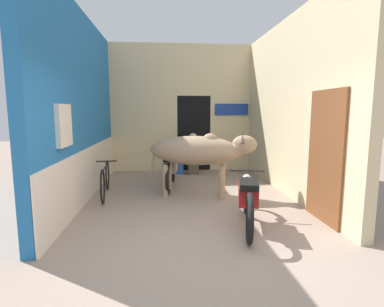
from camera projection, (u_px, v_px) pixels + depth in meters
The scene contains 10 objects.
ground_plane at pixel (206, 253), 3.75m from camera, with size 30.00×30.00×0.00m, color gray.
wall_left_shopfront at pixel (82, 110), 5.93m from camera, with size 0.25×5.35×3.69m.
wall_back_with_doorway at pixel (185, 118), 9.07m from camera, with size 4.10×0.93×3.69m.
wall_right_with_door at pixel (290, 108), 6.28m from camera, with size 0.22×5.35×3.69m.
cow at pixel (199, 151), 6.16m from camera, with size 2.25×1.08×1.35m.
motorcycle_near at pixel (248, 198), 4.57m from camera, with size 0.65×1.86×0.80m.
motorcycle_far at pixel (171, 168), 6.97m from camera, with size 0.58×1.83×0.79m.
bicycle at pixel (105, 180), 6.25m from camera, with size 0.44×1.73×0.68m.
shopkeeper_seated at pixel (193, 152), 8.48m from camera, with size 0.41×0.34×1.15m.
plastic_stool at pixel (179, 166), 8.47m from camera, with size 0.34×0.34×0.41m.
Camera 1 is at (-0.51, -3.50, 1.76)m, focal length 28.00 mm.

